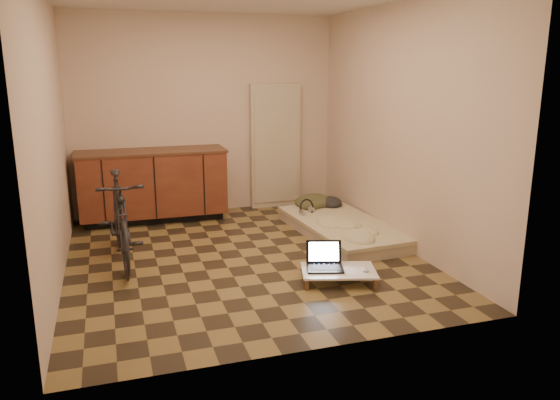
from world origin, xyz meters
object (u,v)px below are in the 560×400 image
object	(u,v)px
bicycle	(120,215)
futon	(342,228)
lap_desk	(339,271)
laptop	(325,262)

from	to	relation	value
bicycle	futon	xyz separation A→B (m)	(2.50, 0.20, -0.42)
bicycle	lap_desk	world-z (taller)	bicycle
futon	lap_desk	world-z (taller)	futon
futon	bicycle	bearing A→B (deg)	-179.65
bicycle	laptop	size ratio (longest dim) A/B	3.87
laptop	futon	bearing A→B (deg)	75.62
futon	laptop	xyz separation A→B (m)	(-0.72, -1.20, 0.08)
bicycle	laptop	xyz separation A→B (m)	(1.78, -1.00, -0.34)
bicycle	laptop	world-z (taller)	bicycle
bicycle	futon	bearing A→B (deg)	1.95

